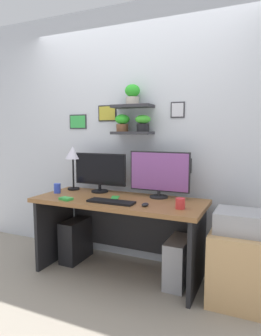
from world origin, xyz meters
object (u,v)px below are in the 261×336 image
cell_phone (115,198)px  pen_cup (57,188)px  computer_mouse (145,205)px  monitor_left (100,171)px  drawer_cabinet (238,266)px  printer (240,221)px  scissors_tray (66,199)px  desk_lamp (73,156)px  monitor_right (159,174)px  desk (121,219)px  computer_tower_left (76,240)px  coffee_mug (180,203)px  keyboard (111,202)px  computer_tower_right (178,262)px

cell_phone → pen_cup: pen_cup is taller
computer_mouse → pen_cup: (-1.04, 0.14, 0.04)m
monitor_left → drawer_cabinet: (1.43, -0.24, -0.68)m
computer_mouse → drawer_cabinet: (0.76, 0.14, -0.47)m
drawer_cabinet → printer: printer is taller
scissors_tray → desk_lamp: bearing=116.9°
monitor_right → computer_mouse: bearing=-89.6°
scissors_tray → monitor_left: bearing=77.4°
desk_lamp → scissors_tray: size_ratio=3.98×
desk → monitor_right: monitor_right is taller
desk_lamp → printer: bearing=-7.4°
computer_tower_left → coffee_mug: bearing=-10.2°
monitor_left → computer_tower_left: bearing=-153.9°
desk → drawer_cabinet: bearing=-3.9°
computer_mouse → desk_lamp: (-1.00, 0.37, 0.36)m
keyboard → scissors_tray: (-0.44, -0.08, 0.00)m
desk_lamp → computer_tower_right: 1.55m
scissors_tray → printer: bearing=8.4°
drawer_cabinet → computer_tower_left: size_ratio=1.32×
pen_cup → keyboard: bearing=-11.9°
computer_tower_right → cell_phone: bearing=-177.3°
scissors_tray → printer: size_ratio=0.32×
drawer_cabinet → desk_lamp: bearing=172.6°
computer_tower_left → computer_tower_right: computer_tower_left is taller
monitor_right → computer_tower_right: size_ratio=1.42×
computer_tower_right → monitor_left: bearing=168.9°
keyboard → desk: bearing=91.4°
desk_lamp → scissors_tray: 0.62m
computer_mouse → computer_tower_left: computer_mouse is taller
coffee_mug → pen_cup: size_ratio=0.90×
coffee_mug → printer: (0.47, 0.10, -0.12)m
computer_mouse → printer: bearing=10.4°
computer_tower_left → pen_cup: bearing=-140.2°
pen_cup → monitor_left: bearing=31.7°
desk → pen_cup: bearing=-174.2°
monitor_left → printer: size_ratio=1.55×
desk_lamp → desk: bearing=-12.9°
coffee_mug → scissors_tray: bearing=-173.1°
computer_mouse → computer_tower_right: 0.64m
computer_tower_left → computer_tower_right: bearing=-3.0°
pen_cup → drawer_cabinet: (1.81, -0.00, -0.51)m
scissors_tray → computer_tower_left: bearing=111.8°
monitor_left → computer_tower_left: 0.80m
pen_cup → computer_tower_left: size_ratio=0.23×
computer_mouse → coffee_mug: size_ratio=1.00×
monitor_left → desk_lamp: bearing=-178.3°
drawer_cabinet → computer_tower_right: size_ratio=1.39×
desk_lamp → computer_tower_left: size_ratio=1.08×
coffee_mug → printer: 0.49m
pen_cup → printer: size_ratio=0.26×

